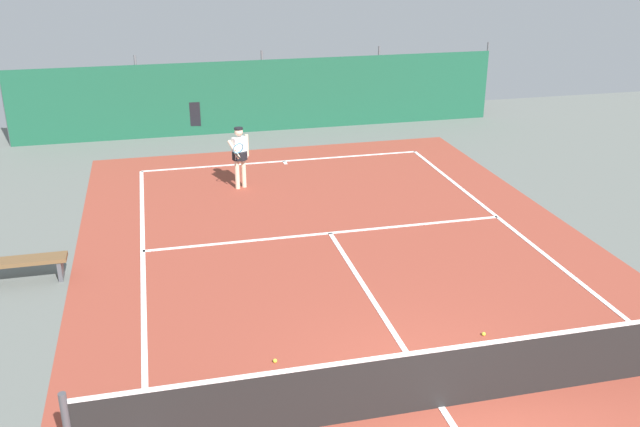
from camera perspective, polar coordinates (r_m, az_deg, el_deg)
ground_plane at (r=10.53m, az=9.81°, el=-15.25°), size 36.00×36.00×0.00m
court_surface at (r=10.53m, az=9.81°, el=-15.23°), size 11.02×26.60×0.01m
tennis_net at (r=10.23m, az=9.99°, el=-12.96°), size 10.12×0.10×1.10m
back_fence at (r=24.49m, az=-4.77°, el=8.51°), size 16.30×0.98×2.70m
tennis_player at (r=18.42m, az=-6.55°, el=4.90°), size 0.57×0.83×1.64m
tennis_ball_near_player at (r=11.30m, az=-3.68°, el=-11.86°), size 0.07×0.07×0.07m
tennis_ball_midcourt at (r=12.26m, az=13.16°, el=-9.52°), size 0.07×0.07×0.07m
parked_car at (r=25.76m, az=-11.86°, el=9.19°), size 2.19×4.29×1.68m
courtside_bench at (r=14.66m, az=-22.94°, el=-3.82°), size 1.60×0.40×0.49m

